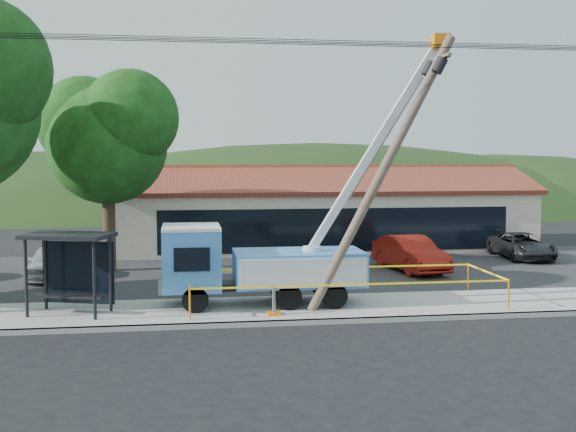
{
  "coord_description": "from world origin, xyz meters",
  "views": [
    {
      "loc": [
        -3.69,
        -19.66,
        5.33
      ],
      "look_at": [
        -0.12,
        5.0,
        3.15
      ],
      "focal_mm": 45.0,
      "sensor_mm": 36.0,
      "label": 1
    }
  ],
  "objects_px": {
    "car_red": "(410,273)",
    "car_dark": "(521,260)",
    "bus_shelter": "(71,255)",
    "car_silver": "(52,281)",
    "leaning_pole": "(388,160)",
    "utility_truck": "(258,261)"
  },
  "relations": [
    {
      "from": "car_red",
      "to": "car_dark",
      "type": "xyz_separation_m",
      "value": [
        6.69,
        2.91,
        0.0
      ]
    },
    {
      "from": "bus_shelter",
      "to": "car_red",
      "type": "xyz_separation_m",
      "value": [
        13.56,
        6.79,
        -2.06
      ]
    },
    {
      "from": "car_red",
      "to": "car_silver",
      "type": "bearing_deg",
      "value": 169.16
    },
    {
      "from": "leaning_pole",
      "to": "bus_shelter",
      "type": "height_order",
      "value": "leaning_pole"
    },
    {
      "from": "car_red",
      "to": "car_dark",
      "type": "relative_size",
      "value": 1.04
    },
    {
      "from": "utility_truck",
      "to": "car_silver",
      "type": "distance_m",
      "value": 10.5
    },
    {
      "from": "car_silver",
      "to": "car_red",
      "type": "relative_size",
      "value": 0.88
    },
    {
      "from": "utility_truck",
      "to": "bus_shelter",
      "type": "xyz_separation_m",
      "value": [
        -6.11,
        -0.45,
        0.41
      ]
    },
    {
      "from": "car_silver",
      "to": "car_dark",
      "type": "xyz_separation_m",
      "value": [
        22.12,
        2.63,
        0.0
      ]
    },
    {
      "from": "car_silver",
      "to": "utility_truck",
      "type": "bearing_deg",
      "value": -40.89
    },
    {
      "from": "utility_truck",
      "to": "car_dark",
      "type": "xyz_separation_m",
      "value": [
        14.14,
        9.24,
        -1.65
      ]
    },
    {
      "from": "utility_truck",
      "to": "bus_shelter",
      "type": "height_order",
      "value": "utility_truck"
    },
    {
      "from": "utility_truck",
      "to": "car_silver",
      "type": "relative_size",
      "value": 2.4
    },
    {
      "from": "utility_truck",
      "to": "bus_shelter",
      "type": "distance_m",
      "value": 6.14
    },
    {
      "from": "utility_truck",
      "to": "leaning_pole",
      "type": "relative_size",
      "value": 1.09
    },
    {
      "from": "car_red",
      "to": "bus_shelter",
      "type": "bearing_deg",
      "value": -163.2
    },
    {
      "from": "utility_truck",
      "to": "car_dark",
      "type": "bearing_deg",
      "value": 33.17
    },
    {
      "from": "car_red",
      "to": "leaning_pole",
      "type": "bearing_deg",
      "value": -123.12
    },
    {
      "from": "bus_shelter",
      "to": "car_dark",
      "type": "xyz_separation_m",
      "value": [
        20.25,
        9.7,
        -2.06
      ]
    },
    {
      "from": "utility_truck",
      "to": "car_dark",
      "type": "relative_size",
      "value": 2.18
    },
    {
      "from": "bus_shelter",
      "to": "car_dark",
      "type": "relative_size",
      "value": 0.67
    },
    {
      "from": "utility_truck",
      "to": "car_red",
      "type": "height_order",
      "value": "utility_truck"
    }
  ]
}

